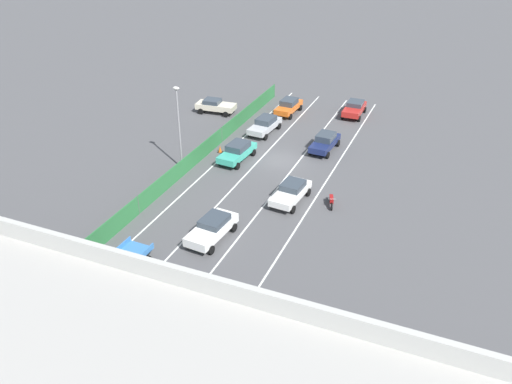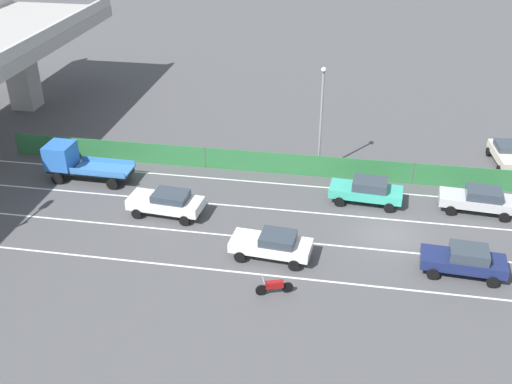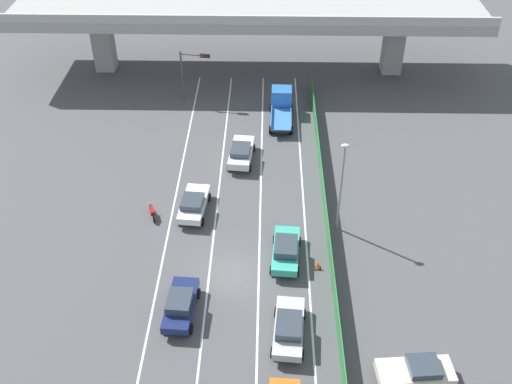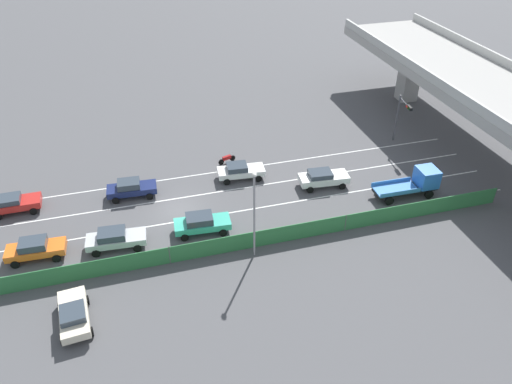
% 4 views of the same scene
% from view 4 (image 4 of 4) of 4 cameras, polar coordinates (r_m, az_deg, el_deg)
% --- Properties ---
extents(ground_plane, '(300.00, 300.00, 0.00)m').
position_cam_4_polar(ground_plane, '(43.97, -8.99, -2.02)').
color(ground_plane, '#4C4C4F').
extents(lane_line_left_edge, '(0.14, 47.32, 0.01)m').
position_cam_4_polar(lane_line_left_edge, '(48.87, -3.32, 2.50)').
color(lane_line_left_edge, silver).
rests_on(lane_line_left_edge, ground).
extents(lane_line_mid_left, '(0.14, 47.32, 0.01)m').
position_cam_4_polar(lane_line_mid_left, '(46.07, -2.35, 0.34)').
color(lane_line_mid_left, silver).
rests_on(lane_line_mid_left, ground).
extents(lane_line_mid_right, '(0.14, 47.32, 0.01)m').
position_cam_4_polar(lane_line_mid_right, '(43.37, -1.26, -2.11)').
color(lane_line_mid_right, silver).
rests_on(lane_line_mid_right, ground).
extents(lane_line_right_edge, '(0.14, 47.32, 0.01)m').
position_cam_4_polar(lane_line_right_edge, '(40.76, -0.02, -4.86)').
color(lane_line_right_edge, silver).
rests_on(lane_line_right_edge, ground).
extents(elevated_overpass, '(48.70, 10.32, 8.09)m').
position_cam_4_polar(elevated_overpass, '(53.02, 26.39, 9.35)').
color(elevated_overpass, '#A09E99').
rests_on(elevated_overpass, ground).
extents(green_fence, '(0.10, 43.42, 1.56)m').
position_cam_4_polar(green_fence, '(39.13, 0.60, -5.36)').
color(green_fence, '#2D753D').
rests_on(green_fence, ground).
extents(car_taxi_teal, '(2.29, 4.71, 1.63)m').
position_cam_4_polar(car_taxi_teal, '(40.71, -6.29, -3.55)').
color(car_taxi_teal, teal).
rests_on(car_taxi_teal, ground).
extents(car_sedan_red, '(2.10, 4.25, 1.55)m').
position_cam_4_polar(car_sedan_red, '(47.59, -26.13, -1.15)').
color(car_sedan_red, red).
rests_on(car_sedan_red, ground).
extents(car_sedan_navy, '(2.16, 4.49, 1.64)m').
position_cam_4_polar(car_sedan_navy, '(46.01, -14.21, 0.45)').
color(car_sedan_navy, navy).
rests_on(car_sedan_navy, ground).
extents(car_sedan_white, '(2.34, 4.59, 1.54)m').
position_cam_4_polar(car_sedan_white, '(47.18, -1.85, 2.48)').
color(car_sedan_white, white).
rests_on(car_sedan_white, ground).
extents(car_hatchback_white, '(2.35, 4.72, 1.58)m').
position_cam_4_polar(car_hatchback_white, '(46.45, 7.73, 1.65)').
color(car_hatchback_white, silver).
rests_on(car_hatchback_white, ground).
extents(car_sedan_silver, '(2.28, 4.75, 1.61)m').
position_cam_4_polar(car_sedan_silver, '(40.51, -15.93, -5.14)').
color(car_sedan_silver, '#B7BABC').
rests_on(car_sedan_silver, ground).
extents(car_taxi_orange, '(2.10, 4.46, 1.65)m').
position_cam_4_polar(car_taxi_orange, '(41.61, -24.11, -5.95)').
color(car_taxi_orange, orange).
rests_on(car_taxi_orange, ground).
extents(flatbed_truck_blue, '(2.29, 5.85, 2.51)m').
position_cam_4_polar(flatbed_truck_blue, '(47.01, 18.03, 1.10)').
color(flatbed_truck_blue, black).
rests_on(flatbed_truck_blue, ground).
extents(motorcycle, '(0.84, 1.87, 0.93)m').
position_cam_4_polar(motorcycle, '(49.91, -3.38, 3.85)').
color(motorcycle, black).
rests_on(motorcycle, ground).
extents(parked_sedan_cream, '(4.48, 2.32, 1.53)m').
position_cam_4_polar(parked_sedan_cream, '(35.50, -20.27, -13.09)').
color(parked_sedan_cream, beige).
rests_on(parked_sedan_cream, ground).
extents(traffic_light, '(2.98, 0.73, 5.24)m').
position_cam_4_polar(traffic_light, '(53.80, 16.46, 8.74)').
color(traffic_light, '#47474C').
rests_on(traffic_light, ground).
extents(street_lamp, '(0.60, 0.36, 7.55)m').
position_cam_4_polar(street_lamp, '(36.02, -0.20, -1.77)').
color(street_lamp, gray).
rests_on(street_lamp, ground).
extents(traffic_cone, '(0.47, 0.47, 0.65)m').
position_cam_4_polar(traffic_cone, '(39.29, -6.91, -6.38)').
color(traffic_cone, orange).
rests_on(traffic_cone, ground).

